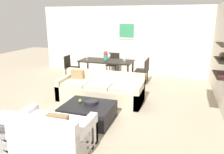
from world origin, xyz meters
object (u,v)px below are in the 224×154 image
object	(u,v)px
dining_chair_right_far	(144,68)
wine_glass_head	(110,55)
dining_table	(106,62)
decorative_bowl	(91,102)
apple_on_coffee_table	(80,101)
coffee_table	(88,113)
wine_glass_right_near	(124,59)
dining_chair_head	(113,62)
wine_glass_right_far	(126,58)
loveseat_white	(51,135)
wine_glass_left_near	(87,57)
sofa_beige	(100,90)
centerpiece_vase	(106,55)
dining_chair_left_near	(70,66)
dining_chair_right_near	(142,71)

from	to	relation	value
dining_chair_right_far	wine_glass_head	distance (m)	1.44
dining_table	wine_glass_head	world-z (taller)	wine_glass_head
decorative_bowl	apple_on_coffee_table	xyz separation A→B (m)	(-0.27, -0.00, -0.01)
coffee_table	dining_chair_right_far	distance (m)	3.48
wine_glass_right_near	apple_on_coffee_table	bearing A→B (deg)	-94.77
coffee_table	dining_chair_head	distance (m)	4.11
coffee_table	dining_chair_head	size ratio (longest dim) A/B	1.26
wine_glass_right_far	loveseat_white	bearing A→B (deg)	-92.42
loveseat_white	wine_glass_left_near	xyz separation A→B (m)	(-1.23, 4.31, 0.57)
dining_chair_right_far	coffee_table	bearing A→B (deg)	-101.57
dining_chair_head	wine_glass_head	distance (m)	0.59
sofa_beige	decorative_bowl	bearing A→B (deg)	-79.33
dining_chair_right_far	dining_chair_head	bearing A→B (deg)	154.74
sofa_beige	wine_glass_left_near	size ratio (longest dim) A/B	14.07
sofa_beige	wine_glass_head	xyz separation A→B (m)	(-0.51, 2.32, 0.58)
dining_table	centerpiece_vase	xyz separation A→B (m)	(-0.04, 0.05, 0.24)
dining_chair_head	dining_chair_right_far	distance (m)	1.53
loveseat_white	wine_glass_right_far	bearing A→B (deg)	87.58
decorative_bowl	dining_chair_head	xyz separation A→B (m)	(-0.73, 3.97, 0.08)
loveseat_white	dining_chair_left_near	size ratio (longest dim) A/B	1.61
apple_on_coffee_table	centerpiece_vase	size ratio (longest dim) A/B	0.25
sofa_beige	apple_on_coffee_table	world-z (taller)	sofa_beige
loveseat_white	wine_glass_head	bearing A→B (deg)	96.17
dining_chair_right_near	sofa_beige	bearing A→B (deg)	-116.79
decorative_bowl	dining_chair_right_near	distance (m)	2.99
dining_chair_head	wine_glass_right_near	bearing A→B (deg)	-53.52
dining_chair_head	dining_chair_left_near	xyz separation A→B (m)	(-1.38, -1.05, 0.00)
wine_glass_left_near	sofa_beige	bearing A→B (deg)	-56.27
decorative_bowl	dining_chair_right_near	world-z (taller)	dining_chair_right_near
dining_table	dining_chair_head	world-z (taller)	dining_chair_head
decorative_bowl	centerpiece_vase	bearing A→B (deg)	103.60
wine_glass_head	wine_glass_right_far	distance (m)	0.76
decorative_bowl	wine_glass_right_near	world-z (taller)	wine_glass_right_near
coffee_table	apple_on_coffee_table	xyz separation A→B (m)	(-0.23, 0.07, 0.23)
loveseat_white	apple_on_coffee_table	world-z (taller)	loveseat_white
decorative_bowl	wine_glass_right_far	xyz separation A→B (m)	(-0.02, 3.22, 0.44)
loveseat_white	wine_glass_right_far	distance (m)	4.58
sofa_beige	coffee_table	xyz separation A→B (m)	(0.18, -1.26, -0.10)
dining_chair_right_near	wine_glass_left_near	distance (m)	2.13
dining_chair_right_near	centerpiece_vase	xyz separation A→B (m)	(-1.42, 0.25, 0.42)
apple_on_coffee_table	dining_table	distance (m)	3.16
decorative_bowl	dining_chair_head	world-z (taller)	dining_chair_head
dining_chair_left_near	wine_glass_left_near	xyz separation A→B (m)	(0.67, 0.09, 0.36)
loveseat_white	dining_chair_head	distance (m)	5.31
apple_on_coffee_table	dining_chair_left_near	world-z (taller)	dining_chair_left_near
sofa_beige	coffee_table	bearing A→B (deg)	-81.78
dining_chair_head	wine_glass_right_near	distance (m)	1.25
loveseat_white	dining_chair_right_far	bearing A→B (deg)	79.45
dining_chair_right_far	loveseat_white	bearing A→B (deg)	-100.55
dining_table	wine_glass_right_far	world-z (taller)	wine_glass_right_far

